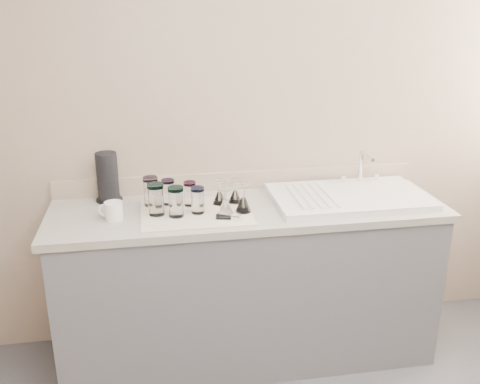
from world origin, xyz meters
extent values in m
cube|color=tan|center=(0.00, 1.50, 1.25)|extent=(3.50, 0.04, 2.50)
cube|color=#5E5E62|center=(0.00, 1.20, 0.43)|extent=(2.00, 0.60, 0.86)
cube|color=gray|center=(0.00, 1.20, 0.88)|extent=(2.06, 0.62, 0.04)
cube|color=white|center=(0.55, 1.20, 0.92)|extent=(0.82, 0.50, 0.03)
cylinder|color=silver|center=(0.69, 1.40, 1.03)|extent=(0.02, 0.02, 0.18)
cylinder|color=silver|center=(0.69, 1.32, 1.10)|extent=(0.02, 0.16, 0.02)
cylinder|color=silver|center=(0.59, 1.40, 0.96)|extent=(0.03, 0.03, 0.04)
cylinder|color=silver|center=(0.79, 1.40, 0.96)|extent=(0.03, 0.03, 0.04)
cube|color=white|center=(-0.28, 1.15, 0.90)|extent=(0.55, 0.42, 0.01)
cylinder|color=white|center=(-0.50, 1.28, 0.97)|extent=(0.07, 0.07, 0.13)
cylinder|color=#BA95DD|center=(-0.50, 1.28, 1.05)|extent=(0.08, 0.08, 0.02)
cylinder|color=white|center=(-0.41, 1.29, 0.97)|extent=(0.06, 0.06, 0.12)
cylinder|color=#6635A1|center=(-0.41, 1.29, 1.03)|extent=(0.07, 0.07, 0.02)
cylinder|color=white|center=(-0.30, 1.25, 0.96)|extent=(0.06, 0.06, 0.11)
cylinder|color=#C52898|center=(-0.30, 1.25, 1.03)|extent=(0.06, 0.06, 0.02)
cylinder|color=white|center=(-0.48, 1.15, 0.98)|extent=(0.08, 0.08, 0.14)
cylinder|color=teal|center=(-0.48, 1.15, 1.06)|extent=(0.08, 0.08, 0.02)
cylinder|color=white|center=(-0.38, 1.11, 0.97)|extent=(0.07, 0.07, 0.13)
cylinder|color=#119374|center=(-0.38, 1.11, 1.05)|extent=(0.08, 0.08, 0.02)
cylinder|color=white|center=(-0.27, 1.13, 0.97)|extent=(0.06, 0.06, 0.12)
cylinder|color=blue|center=(-0.27, 1.13, 1.03)|extent=(0.07, 0.07, 0.02)
cone|color=white|center=(-0.15, 1.24, 0.94)|extent=(0.07, 0.07, 0.07)
cylinder|color=white|center=(-0.15, 1.24, 1.00)|extent=(0.01, 0.01, 0.05)
cylinder|color=white|center=(-0.15, 1.24, 1.03)|extent=(0.07, 0.07, 0.01)
cone|color=white|center=(-0.06, 1.25, 0.94)|extent=(0.07, 0.07, 0.06)
cylinder|color=white|center=(-0.06, 1.25, 1.00)|extent=(0.01, 0.01, 0.05)
cylinder|color=white|center=(-0.06, 1.25, 1.03)|extent=(0.07, 0.07, 0.01)
cone|color=white|center=(-0.14, 1.10, 0.94)|extent=(0.08, 0.08, 0.07)
cylinder|color=white|center=(-0.14, 1.10, 1.01)|extent=(0.01, 0.01, 0.06)
cylinder|color=white|center=(-0.14, 1.10, 1.04)|extent=(0.08, 0.08, 0.01)
cone|color=white|center=(-0.04, 1.11, 0.95)|extent=(0.08, 0.08, 0.08)
cylinder|color=white|center=(-0.04, 1.11, 1.01)|extent=(0.01, 0.01, 0.06)
cylinder|color=white|center=(-0.04, 1.11, 1.05)|extent=(0.08, 0.08, 0.01)
cube|color=silver|center=(-0.09, 1.01, 0.92)|extent=(0.05, 0.04, 0.02)
cylinder|color=black|center=(-0.14, 1.02, 0.92)|extent=(0.10, 0.04, 0.02)
cylinder|color=black|center=(-0.14, 1.04, 0.92)|extent=(0.09, 0.06, 0.02)
cylinder|color=white|center=(-0.68, 1.14, 0.95)|extent=(0.11, 0.11, 0.09)
torus|color=white|center=(-0.73, 1.15, 0.95)|extent=(0.07, 0.03, 0.07)
cylinder|color=black|center=(-0.72, 1.41, 0.91)|extent=(0.14, 0.14, 0.01)
cylinder|color=black|center=(-0.72, 1.41, 1.04)|extent=(0.11, 0.11, 0.25)
camera|label=1|loc=(-0.49, -1.36, 1.91)|focal=40.00mm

